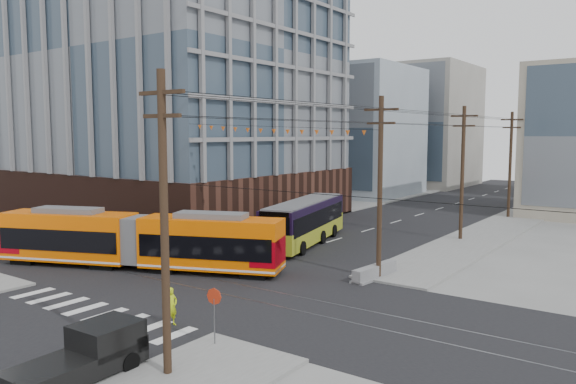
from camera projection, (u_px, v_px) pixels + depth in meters
name	position (u px, v px, depth m)	size (l,w,h in m)	color
ground	(143.00, 298.00, 30.15)	(160.00, 160.00, 0.00)	slate
office_building	(173.00, 82.00, 59.99)	(30.00, 25.00, 28.60)	#381E16
bg_bldg_nw_near	(347.00, 132.00, 81.12)	(18.00, 16.00, 18.00)	#8C99A5
bg_bldg_nw_far	(421.00, 126.00, 95.47)	(16.00, 18.00, 20.00)	gray
utility_pole_near	(164.00, 227.00, 19.81)	(0.30, 0.30, 11.00)	black
utility_pole_far	(541.00, 160.00, 69.99)	(0.30, 0.30, 11.00)	black
streetcar	(138.00, 240.00, 36.54)	(19.20, 2.70, 3.70)	#EB5C00
city_bus	(305.00, 222.00, 44.78)	(2.73, 12.58, 3.56)	black
pickup_truck	(71.00, 360.00, 19.61)	(1.92, 5.37, 1.82)	black
parked_car_silver	(211.00, 239.00, 43.09)	(1.51, 4.34, 1.43)	silver
parked_car_white	(253.00, 232.00, 46.27)	(2.03, 4.98, 1.45)	silver
parked_car_grey	(297.00, 221.00, 52.06)	(2.20, 4.77, 1.33)	#494F54
pedestrian	(172.00, 307.00, 25.65)	(0.66, 0.43, 1.80)	#C1DA14
stop_sign	(214.00, 320.00, 23.06)	(0.71, 0.71, 2.34)	#B42B12
jersey_barrier	(375.00, 272.00, 34.15)	(0.91, 4.04, 0.81)	slate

